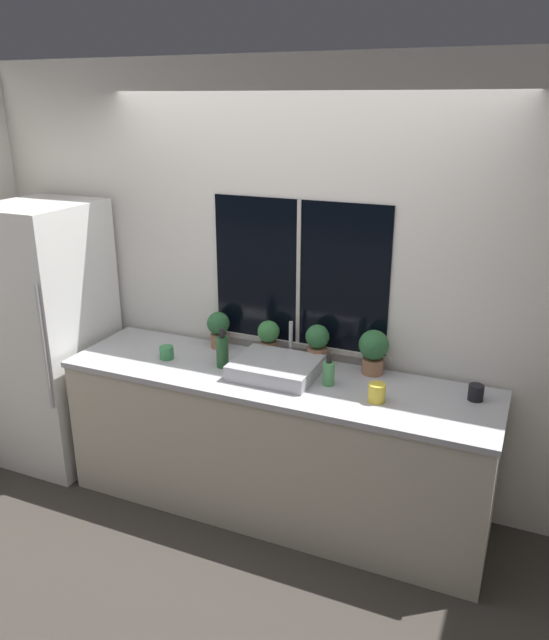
{
  "coord_description": "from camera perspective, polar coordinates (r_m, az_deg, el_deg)",
  "views": [
    {
      "loc": [
        1.34,
        -2.74,
        2.46
      ],
      "look_at": [
        -0.0,
        0.34,
        1.26
      ],
      "focal_mm": 35.0,
      "sensor_mm": 36.0,
      "label": 1
    }
  ],
  "objects": [
    {
      "name": "counter",
      "position": [
        3.91,
        0.02,
        -11.18
      ],
      "size": [
        2.6,
        0.7,
        0.91
      ],
      "color": "beige",
      "rests_on": "ground_plane"
    },
    {
      "name": "mug_yellow",
      "position": [
        3.42,
        9.34,
        -6.58
      ],
      "size": [
        0.09,
        0.09,
        0.1
      ],
      "color": "gold",
      "rests_on": "counter"
    },
    {
      "name": "potted_plant_far_left",
      "position": [
        4.08,
        -5.15,
        -0.68
      ],
      "size": [
        0.15,
        0.15,
        0.24
      ],
      "color": "#9E6B4C",
      "rests_on": "counter"
    },
    {
      "name": "potted_plant_far_right",
      "position": [
        3.72,
        9.04,
        -2.67
      ],
      "size": [
        0.18,
        0.18,
        0.27
      ],
      "color": "#9E6B4C",
      "rests_on": "counter"
    },
    {
      "name": "wall_left",
      "position": [
        5.67,
        -16.51,
        7.54
      ],
      "size": [
        0.06,
        7.0,
        2.7
      ],
      "color": "silver",
      "rests_on": "ground_plane"
    },
    {
      "name": "sink",
      "position": [
        3.69,
        0.09,
        -4.37
      ],
      "size": [
        0.48,
        0.46,
        0.26
      ],
      "color": "#ADADB2",
      "rests_on": "counter"
    },
    {
      "name": "potted_plant_center_right",
      "position": [
        3.82,
        3.93,
        -2.14
      ],
      "size": [
        0.15,
        0.15,
        0.25
      ],
      "color": "#9E6B4C",
      "rests_on": "counter"
    },
    {
      "name": "ground_plane",
      "position": [
        3.92,
        -2.07,
        -19.23
      ],
      "size": [
        14.0,
        14.0,
        0.0
      ],
      "primitive_type": "plane",
      "color": "#38332D"
    },
    {
      "name": "wall_back",
      "position": [
        3.89,
        2.41,
        3.09
      ],
      "size": [
        8.0,
        0.09,
        2.7
      ],
      "color": "silver",
      "rests_on": "ground_plane"
    },
    {
      "name": "mug_black",
      "position": [
        3.57,
        17.93,
        -6.33
      ],
      "size": [
        0.08,
        0.08,
        0.09
      ],
      "color": "black",
      "rests_on": "counter"
    },
    {
      "name": "bottle_tall",
      "position": [
        3.79,
        -4.79,
        -2.86
      ],
      "size": [
        0.07,
        0.07,
        0.24
      ],
      "color": "#235128",
      "rests_on": "counter"
    },
    {
      "name": "mug_green",
      "position": [
        3.98,
        -9.83,
        -2.95
      ],
      "size": [
        0.09,
        0.09,
        0.08
      ],
      "color": "#38844C",
      "rests_on": "counter"
    },
    {
      "name": "refrigerator",
      "position": [
        4.56,
        -19.59,
        -1.39
      ],
      "size": [
        0.62,
        0.74,
        1.82
      ],
      "color": "silver",
      "rests_on": "ground_plane"
    },
    {
      "name": "potted_plant_center_left",
      "position": [
        3.93,
        -0.55,
        -1.51
      ],
      "size": [
        0.14,
        0.14,
        0.23
      ],
      "color": "#9E6B4C",
      "rests_on": "counter"
    },
    {
      "name": "soap_bottle",
      "position": [
        3.57,
        4.97,
        -4.84
      ],
      "size": [
        0.07,
        0.07,
        0.18
      ],
      "color": "#519E5B",
      "rests_on": "counter"
    }
  ]
}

